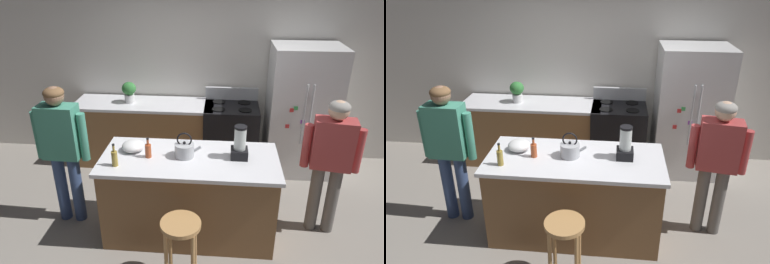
% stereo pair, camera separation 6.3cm
% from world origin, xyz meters
% --- Properties ---
extents(ground_plane, '(14.00, 14.00, 0.00)m').
position_xyz_m(ground_plane, '(0.00, 0.00, 0.00)').
color(ground_plane, gray).
extents(back_wall, '(8.00, 0.10, 2.70)m').
position_xyz_m(back_wall, '(0.00, 1.95, 1.35)').
color(back_wall, silver).
rests_on(back_wall, ground_plane).
extents(kitchen_island, '(1.82, 0.83, 0.93)m').
position_xyz_m(kitchen_island, '(0.00, 0.00, 0.47)').
color(kitchen_island, brown).
rests_on(kitchen_island, ground_plane).
extents(back_counter_run, '(2.00, 0.64, 0.93)m').
position_xyz_m(back_counter_run, '(-0.80, 1.55, 0.47)').
color(back_counter_run, brown).
rests_on(back_counter_run, ground_plane).
extents(refrigerator, '(0.90, 0.73, 1.79)m').
position_xyz_m(refrigerator, '(1.40, 1.50, 0.90)').
color(refrigerator, silver).
rests_on(refrigerator, ground_plane).
extents(stove_range, '(0.76, 0.65, 1.11)m').
position_xyz_m(stove_range, '(0.45, 1.52, 0.48)').
color(stove_range, black).
rests_on(stove_range, ground_plane).
extents(person_by_island_left, '(0.59, 0.23, 1.61)m').
position_xyz_m(person_by_island_left, '(-1.38, 0.10, 0.97)').
color(person_by_island_left, '#384C7A').
rests_on(person_by_island_left, ground_plane).
extents(person_by_sink_right, '(0.60, 0.28, 1.54)m').
position_xyz_m(person_by_sink_right, '(1.45, 0.16, 0.93)').
color(person_by_sink_right, '#66605B').
rests_on(person_by_sink_right, ground_plane).
extents(bar_stool, '(0.36, 0.36, 0.69)m').
position_xyz_m(bar_stool, '(-0.01, -0.72, 0.53)').
color(bar_stool, '#B7844C').
rests_on(bar_stool, ground_plane).
extents(potted_plant, '(0.20, 0.20, 0.30)m').
position_xyz_m(potted_plant, '(-1.00, 1.55, 1.10)').
color(potted_plant, silver).
rests_on(potted_plant, back_counter_run).
extents(blender_appliance, '(0.17, 0.17, 0.35)m').
position_xyz_m(blender_appliance, '(0.50, 0.05, 1.08)').
color(blender_appliance, black).
rests_on(blender_appliance, kitchen_island).
extents(bottle_vinegar, '(0.06, 0.06, 0.24)m').
position_xyz_m(bottle_vinegar, '(-0.71, -0.22, 1.02)').
color(bottle_vinegar, olive).
rests_on(bottle_vinegar, kitchen_island).
extents(bottle_cooking_sauce, '(0.06, 0.06, 0.22)m').
position_xyz_m(bottle_cooking_sauce, '(-0.42, -0.02, 1.01)').
color(bottle_cooking_sauce, '#B24C26').
rests_on(bottle_cooking_sauce, kitchen_island).
extents(mixing_bowl, '(0.24, 0.24, 0.11)m').
position_xyz_m(mixing_bowl, '(-0.61, 0.10, 0.98)').
color(mixing_bowl, white).
rests_on(mixing_bowl, kitchen_island).
extents(tea_kettle, '(0.28, 0.20, 0.27)m').
position_xyz_m(tea_kettle, '(-0.05, 0.02, 1.01)').
color(tea_kettle, '#B7BABF').
rests_on(tea_kettle, kitchen_island).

